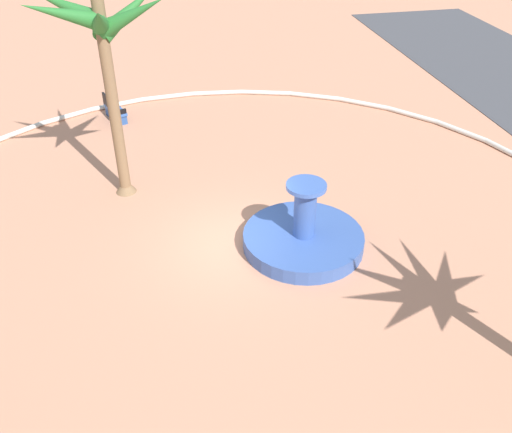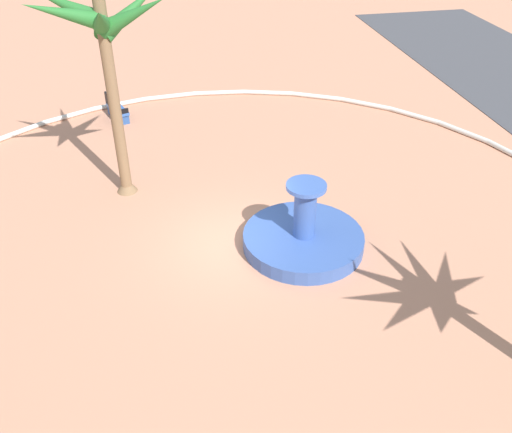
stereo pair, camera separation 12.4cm
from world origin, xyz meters
The scene contains 5 objects.
ground_plane centered at (0.00, 0.00, 0.00)m, with size 80.00×80.00×0.00m, color tan.
plaza_curb centered at (0.00, 0.00, 0.10)m, with size 23.78×23.78×0.20m, color silver.
fountain centered at (0.54, 1.92, 0.31)m, with size 3.55×3.55×2.14m.
palm_tree_by_curb centered at (-3.69, -3.19, 5.25)m, with size 4.24×4.18×6.70m.
bench_east centered at (-9.83, -3.51, 0.35)m, with size 1.68×1.01×1.00m.
Camera 1 is at (13.19, -2.14, 10.04)m, focal length 39.18 mm.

